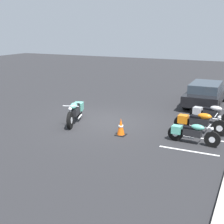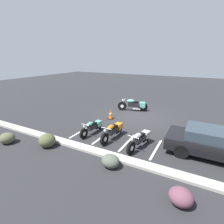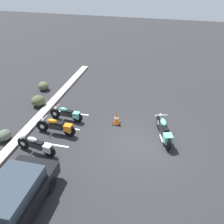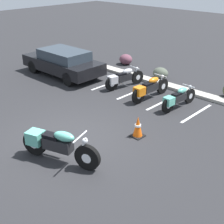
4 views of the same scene
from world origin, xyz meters
name	(u,v)px [view 2 (image 2 of 4)]	position (x,y,z in m)	size (l,w,h in m)	color
ground	(137,115)	(0.00, 0.00, 0.00)	(60.00, 60.00, 0.00)	#262628
motorcycle_teal_featured	(134,105)	(0.62, -1.01, 0.51)	(2.37, 1.06, 0.97)	black
parked_bike_0	(140,139)	(-1.88, 4.57, 0.44)	(0.71, 2.09, 0.83)	black
parked_bike_1	(113,131)	(-0.24, 4.31, 0.46)	(0.61, 2.18, 0.86)	black
parked_bike_2	(93,127)	(1.11, 4.32, 0.41)	(0.55, 1.96, 0.77)	black
car_black	(217,143)	(-5.15, 3.82, 0.68)	(4.31, 1.83, 1.29)	black
concrete_curb	(92,150)	(0.00, 6.04, 0.06)	(18.00, 0.50, 0.12)	#A8A399
landscape_rock_0	(47,140)	(2.22, 6.71, 0.34)	(0.82, 0.82, 0.67)	#4B5133
landscape_rock_1	(110,161)	(-1.38, 6.70, 0.27)	(0.78, 0.66, 0.54)	#4D5447
landscape_rock_2	(7,138)	(4.33, 7.43, 0.29)	(0.76, 0.70, 0.57)	brown
landscape_rock_3	(181,197)	(-4.17, 7.36, 0.28)	(0.74, 0.68, 0.56)	brown
traffic_cone	(111,114)	(1.40, 1.60, 0.33)	(0.40, 0.40, 0.70)	black
stall_line_0	(156,149)	(-2.66, 4.43, 0.00)	(0.10, 2.10, 0.00)	white
stall_line_1	(127,142)	(-1.14, 4.43, 0.00)	(0.10, 2.10, 0.00)	white
stall_line_2	(103,136)	(0.38, 4.43, 0.00)	(0.10, 2.10, 0.00)	white
stall_line_3	(81,131)	(1.90, 4.43, 0.00)	(0.10, 2.10, 0.00)	white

